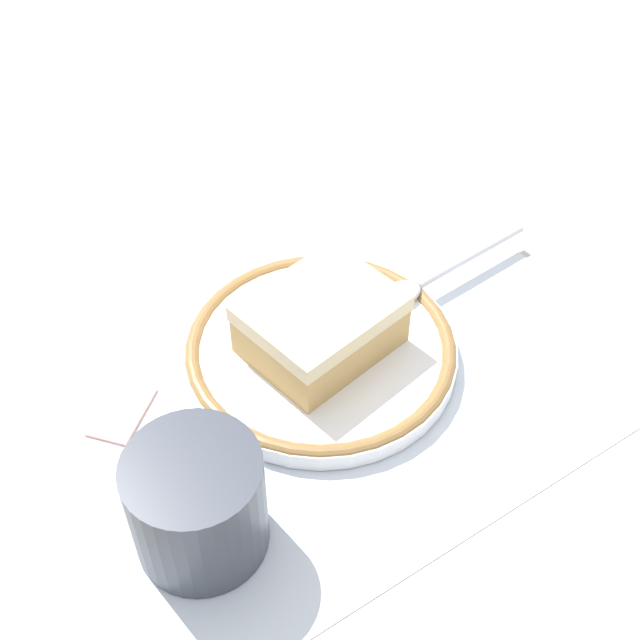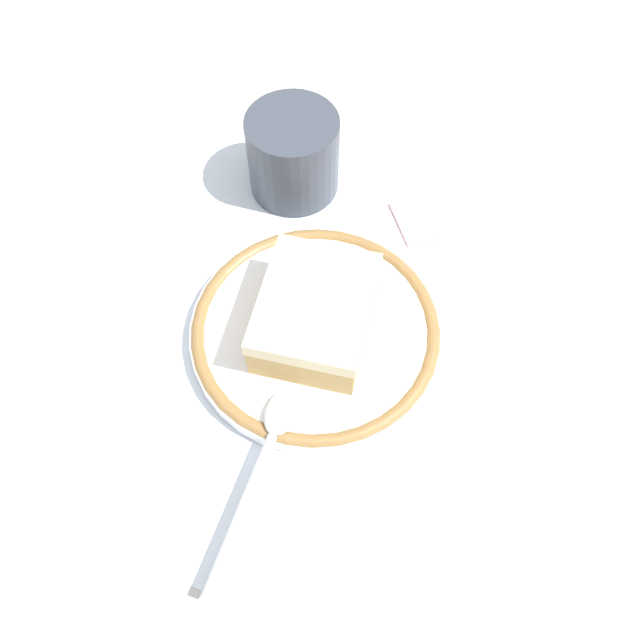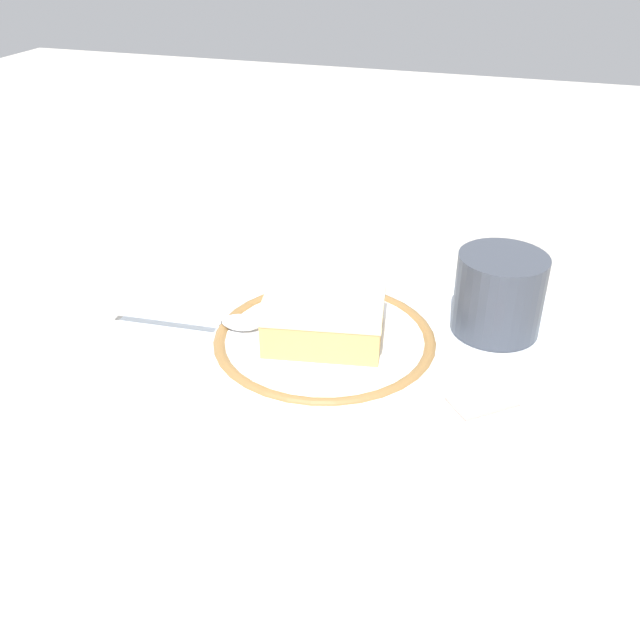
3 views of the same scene
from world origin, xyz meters
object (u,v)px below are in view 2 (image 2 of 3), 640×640
at_px(plate, 320,336).
at_px(spoon, 266,450).
at_px(sugar_packet, 415,219).
at_px(cup, 293,159).
at_px(cake_slice, 321,313).

distance_m(plate, spoon, 0.10).
relative_size(plate, sugar_packet, 3.89).
xyz_separation_m(plate, cup, (0.14, 0.09, 0.02)).
bearing_deg(sugar_packet, cake_slice, 168.03).
distance_m(plate, sugar_packet, 0.15).
relative_size(cake_slice, cup, 1.42).
distance_m(spoon, cup, 0.26).
height_order(plate, cake_slice, cake_slice).
relative_size(cake_slice, spoon, 0.75).
bearing_deg(cup, cake_slice, -147.79).
height_order(cake_slice, spoon, cake_slice).
bearing_deg(sugar_packet, spoon, 174.47).
height_order(plate, cup, cup).
xyz_separation_m(plate, sugar_packet, (0.14, -0.03, -0.01)).
distance_m(spoon, sugar_packet, 0.25).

